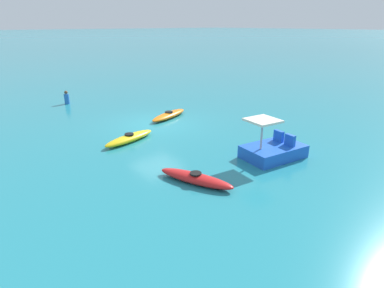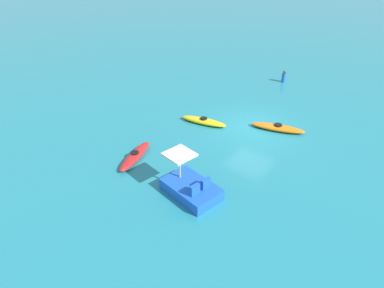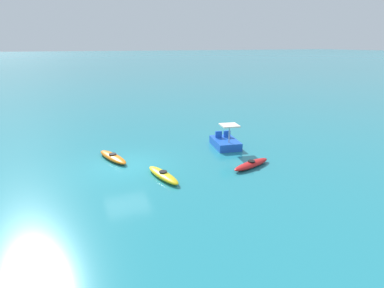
{
  "view_description": "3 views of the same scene",
  "coord_description": "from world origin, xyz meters",
  "px_view_note": "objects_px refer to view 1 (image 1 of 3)",
  "views": [
    {
      "loc": [
        -13.72,
        9.23,
        5.01
      ],
      "look_at": [
        -4.95,
        1.71,
        0.68
      ],
      "focal_mm": 30.18,
      "sensor_mm": 36.0,
      "label": 1
    },
    {
      "loc": [
        -15.24,
        -7.8,
        9.09
      ],
      "look_at": [
        -3.97,
        1.3,
        0.24
      ],
      "focal_mm": 31.27,
      "sensor_mm": 36.0,
      "label": 2
    },
    {
      "loc": [
        2.73,
        16.76,
        6.55
      ],
      "look_at": [
        -4.13,
        -0.18,
        0.73
      ],
      "focal_mm": 29.56,
      "sensor_mm": 36.0,
      "label": 3
    }
  ],
  "objects_px": {
    "kayak_yellow": "(129,138)",
    "person_near_shore": "(67,98)",
    "kayak_red": "(196,178)",
    "kayak_orange": "(169,115)",
    "pedal_boat_blue": "(273,150)"
  },
  "relations": [
    {
      "from": "kayak_orange",
      "to": "pedal_boat_blue",
      "type": "distance_m",
      "value": 7.31
    },
    {
      "from": "kayak_orange",
      "to": "person_near_shore",
      "type": "xyz_separation_m",
      "value": [
        7.11,
        3.09,
        0.22
      ]
    },
    {
      "from": "kayak_orange",
      "to": "kayak_yellow",
      "type": "bearing_deg",
      "value": 118.05
    },
    {
      "from": "kayak_orange",
      "to": "person_near_shore",
      "type": "bearing_deg",
      "value": 23.47
    },
    {
      "from": "kayak_yellow",
      "to": "person_near_shore",
      "type": "relative_size",
      "value": 3.22
    },
    {
      "from": "kayak_red",
      "to": "person_near_shore",
      "type": "height_order",
      "value": "person_near_shore"
    },
    {
      "from": "kayak_orange",
      "to": "pedal_boat_blue",
      "type": "bearing_deg",
      "value": 177.52
    },
    {
      "from": "kayak_orange",
      "to": "person_near_shore",
      "type": "distance_m",
      "value": 7.76
    },
    {
      "from": "kayak_yellow",
      "to": "person_near_shore",
      "type": "bearing_deg",
      "value": -3.8
    },
    {
      "from": "kayak_red",
      "to": "pedal_boat_blue",
      "type": "xyz_separation_m",
      "value": [
        -0.35,
        -3.76,
        0.17
      ]
    },
    {
      "from": "kayak_yellow",
      "to": "person_near_shore",
      "type": "xyz_separation_m",
      "value": [
        9.08,
        -0.6,
        0.22
      ]
    },
    {
      "from": "kayak_yellow",
      "to": "kayak_red",
      "type": "bearing_deg",
      "value": 175.52
    },
    {
      "from": "kayak_yellow",
      "to": "pedal_boat_blue",
      "type": "bearing_deg",
      "value": -147.7
    },
    {
      "from": "kayak_red",
      "to": "kayak_yellow",
      "type": "relative_size",
      "value": 0.99
    },
    {
      "from": "kayak_yellow",
      "to": "pedal_boat_blue",
      "type": "relative_size",
      "value": 1.08
    }
  ]
}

